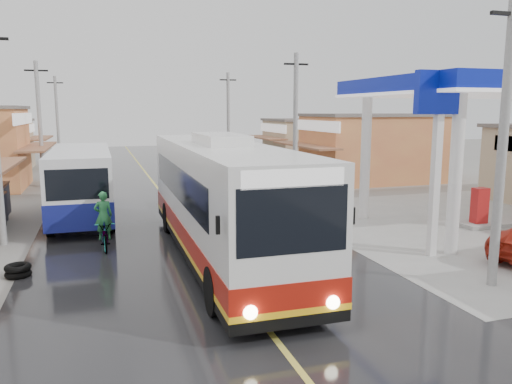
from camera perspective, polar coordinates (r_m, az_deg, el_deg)
ground at (r=12.46m, az=0.08°, el=-13.98°), size 120.00×120.00×0.00m
road at (r=26.60m, az=-9.72°, el=-1.46°), size 12.00×90.00×0.02m
centre_line at (r=26.59m, az=-9.72°, el=-1.43°), size 0.15×90.00×0.01m
shopfronts_right at (r=29.83m, az=21.06°, el=-0.81°), size 11.00×44.00×4.80m
utility_poles_left at (r=27.58m, az=-24.58°, el=-1.82°), size 1.60×50.00×8.00m
utility_poles_right at (r=28.37m, az=4.42°, el=-0.70°), size 1.60×36.00×8.00m
coach_bus at (r=16.61m, az=-4.10°, el=-0.85°), size 3.11×13.32×4.15m
second_bus at (r=24.26m, az=-19.29°, el=1.15°), size 2.60×9.49×3.15m
cyclist at (r=18.66m, az=-16.97°, el=-4.19°), size 0.81×2.01×2.13m
tyre_stack at (r=16.68m, az=-25.56°, el=-8.10°), size 0.77×0.77×0.39m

